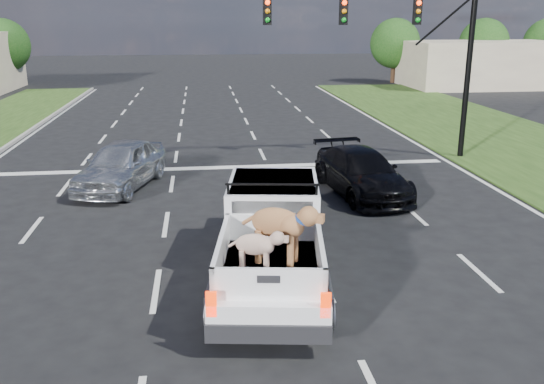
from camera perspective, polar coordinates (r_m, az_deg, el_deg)
The scene contains 10 objects.
ground at distance 12.21m, azimuth -3.10°, elevation -9.24°, with size 160.00×160.00×0.00m, color black.
road_markings at distance 18.33m, azimuth -4.59°, elevation -0.21°, with size 17.75×60.00×0.01m.
traffic_signal at distance 22.87m, azimuth 13.56°, elevation 14.80°, with size 9.11×0.31×7.00m.
building_right at distance 50.49m, azimuth 20.07°, elevation 11.81°, with size 12.00×7.00×3.60m, color beige.
tree_far_c at distance 51.32m, azimuth -25.14°, elevation 12.99°, with size 4.20×4.20×5.40m.
tree_far_d at distance 51.76m, azimuth 12.08°, elevation 14.19°, with size 4.20×4.20×5.40m.
tree_far_e at distance 54.87m, azimuth 20.24°, elevation 13.68°, with size 4.20×4.20×5.40m.
pickup_truck at distance 12.03m, azimuth 0.03°, elevation -4.37°, with size 2.85×5.95×2.14m.
silver_sedan at distance 19.48m, azimuth -14.74°, elevation 2.64°, with size 1.82×4.52×1.54m, color silver.
black_coupe at distance 18.40m, azimuth 8.84°, elevation 1.94°, with size 1.94×4.78×1.39m, color black.
Camera 1 is at (-0.71, -10.95, 5.37)m, focal length 38.00 mm.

